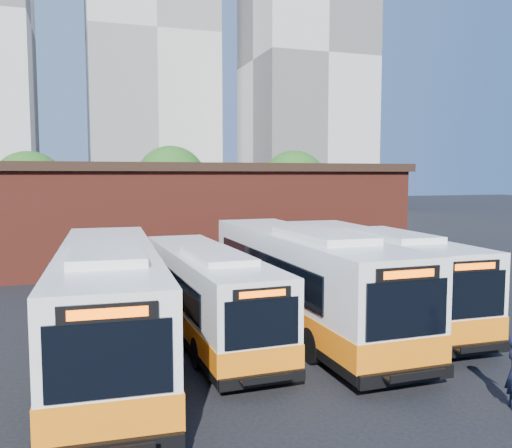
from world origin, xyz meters
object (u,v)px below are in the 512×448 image
object	(u,v)px
bus_midwest	(207,295)
bus_mideast	(302,282)
bus_west	(108,307)
bus_east	(370,275)

from	to	relation	value
bus_midwest	bus_mideast	xyz separation A→B (m)	(3.63, -0.08, 0.27)
bus_west	bus_midwest	xyz separation A→B (m)	(3.45, 1.66, -0.25)
bus_midwest	bus_mideast	bearing A→B (deg)	-2.90
bus_midwest	bus_mideast	distance (m)	3.64
bus_mideast	bus_west	bearing A→B (deg)	-168.14
bus_east	bus_mideast	bearing A→B (deg)	-163.25
bus_mideast	bus_east	world-z (taller)	bus_mideast
bus_west	bus_east	bearing A→B (deg)	16.25
bus_midwest	bus_west	bearing A→B (deg)	-155.98
bus_mideast	bus_east	size ratio (longest dim) A/B	1.06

